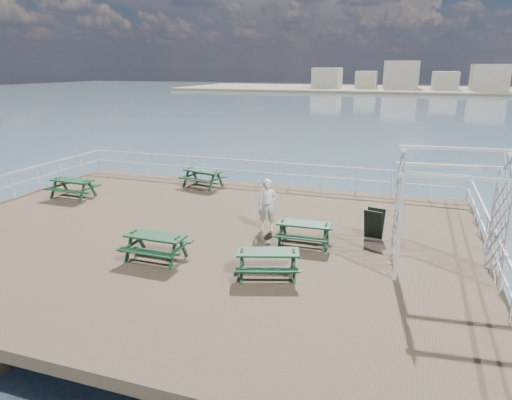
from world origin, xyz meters
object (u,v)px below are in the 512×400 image
(picnic_table_d, at_px, (156,242))
(picnic_table_e, at_px, (268,258))
(picnic_table_a, at_px, (72,184))
(picnic_table_c, at_px, (304,229))
(trellis_arbor, at_px, (448,220))
(picnic_table_b, at_px, (203,175))
(person, at_px, (267,205))

(picnic_table_d, relative_size, picnic_table_e, 0.89)
(picnic_table_a, height_order, picnic_table_d, picnic_table_a)
(picnic_table_e, bearing_deg, picnic_table_c, 62.74)
(picnic_table_d, relative_size, trellis_arbor, 0.51)
(picnic_table_c, bearing_deg, trellis_arbor, -13.31)
(picnic_table_d, height_order, trellis_arbor, trellis_arbor)
(picnic_table_c, height_order, trellis_arbor, trellis_arbor)
(picnic_table_b, xyz_separation_m, picnic_table_d, (2.24, -7.82, -0.03))
(picnic_table_d, bearing_deg, picnic_table_a, 146.91)
(picnic_table_a, distance_m, picnic_table_b, 5.50)
(picnic_table_a, distance_m, picnic_table_d, 7.97)
(picnic_table_d, bearing_deg, picnic_table_c, 34.53)
(picnic_table_d, bearing_deg, picnic_table_b, 106.99)
(picnic_table_c, distance_m, person, 1.73)
(picnic_table_c, height_order, person, person)
(picnic_table_a, height_order, picnic_table_c, picnic_table_a)
(picnic_table_d, xyz_separation_m, person, (2.24, 3.32, 0.34))
(trellis_arbor, bearing_deg, picnic_table_b, 142.33)
(picnic_table_c, bearing_deg, picnic_table_b, 135.86)
(picnic_table_a, relative_size, picnic_table_d, 1.06)
(picnic_table_a, xyz_separation_m, person, (8.83, -1.15, 0.32))
(picnic_table_e, xyz_separation_m, person, (-1.06, 3.32, 0.37))
(picnic_table_a, relative_size, trellis_arbor, 0.54)
(picnic_table_e, height_order, person, person)
(picnic_table_e, bearing_deg, person, 89.54)
(picnic_table_b, bearing_deg, picnic_table_d, -59.93)
(picnic_table_a, distance_m, trellis_arbor, 14.51)
(picnic_table_a, xyz_separation_m, picnic_table_d, (6.60, -4.46, -0.02))
(picnic_table_b, height_order, picnic_table_d, picnic_table_b)
(picnic_table_c, xyz_separation_m, picnic_table_e, (-0.39, -2.44, -0.00))
(picnic_table_b, xyz_separation_m, picnic_table_c, (5.93, -5.38, -0.05))
(picnic_table_b, relative_size, picnic_table_d, 1.21)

